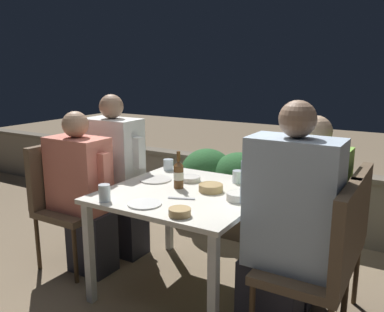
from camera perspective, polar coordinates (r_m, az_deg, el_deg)
The scene contains 23 objects.
ground_plane at distance 2.99m, azimuth -0.79°, elevation -18.01°, with size 16.00×16.00×0.00m, color #847056.
parapet_wall at distance 4.00m, azimuth 9.61°, elevation -5.17°, with size 9.00×0.18×0.62m.
dining_table at distance 2.73m, azimuth -0.83°, elevation -6.47°, with size 1.00×1.02×0.71m.
planter_hedge at distance 3.72m, azimuth 6.64°, elevation -4.72°, with size 1.20×0.47×0.77m.
chair_left_near at distance 3.28m, azimuth -17.59°, elevation -5.04°, with size 0.46×0.46×0.95m.
person_coral_top at distance 3.12m, azimuth -15.05°, elevation -5.04°, with size 0.51×0.26×1.21m.
chair_left_far at distance 3.49m, azimuth -12.95°, elevation -3.69°, with size 0.46×0.46×0.95m.
person_white_polo at distance 3.33m, azimuth -10.45°, elevation -2.74°, with size 0.51×0.26×1.31m.
chair_right_near at distance 2.25m, azimuth 18.00°, elevation -13.28°, with size 0.46×0.46×0.95m.
person_blue_shirt at distance 2.25m, azimuth 13.04°, elevation -9.76°, with size 0.52×0.26×1.36m.
chair_right_far at distance 2.61m, azimuth 19.96°, elevation -9.77°, with size 0.46×0.46×0.95m.
person_green_blouse at distance 2.63m, azimuth 15.56°, elevation -7.90°, with size 0.49×0.26×1.24m.
beer_bottle at distance 2.73m, azimuth -1.90°, elevation -2.57°, with size 0.07×0.07×0.25m.
plate_0 at distance 2.95m, azimuth -5.17°, elevation -3.31°, with size 0.23×0.23×0.01m.
plate_1 at distance 2.45m, azimuth -6.67°, elevation -6.68°, with size 0.20×0.20×0.01m.
bowl_0 at distance 2.68m, azimuth 2.65°, elevation -4.40°, with size 0.16×0.16×0.05m.
bowl_1 at distance 2.52m, azimuth 6.49°, elevation -5.60°, with size 0.15×0.15×0.05m.
bowl_2 at distance 2.91m, azimuth -0.25°, elevation -3.15°, with size 0.15×0.15×0.04m.
bowl_3 at distance 2.26m, azimuth -1.74°, elevation -7.79°, with size 0.12×0.12×0.04m.
glass_cup_0 at distance 2.54m, azimuth -12.18°, elevation -5.08°, with size 0.07×0.07×0.10m.
glass_cup_1 at distance 3.21m, azimuth -3.34°, elevation -1.23°, with size 0.08×0.08×0.09m.
glass_cup_2 at distance 2.88m, azimuth 6.46°, elevation -2.90°, with size 0.08×0.08×0.09m.
fork_0 at distance 2.53m, azimuth -1.47°, elevation -5.97°, with size 0.17×0.08×0.01m.
Camera 1 is at (1.35, -2.19, 1.52)m, focal length 38.00 mm.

